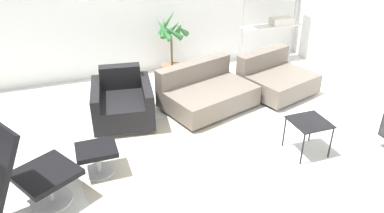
{
  "coord_description": "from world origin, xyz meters",
  "views": [
    {
      "loc": [
        -1.34,
        -3.82,
        2.79
      ],
      "look_at": [
        0.04,
        0.09,
        0.55
      ],
      "focal_mm": 35.0,
      "sensor_mm": 36.0,
      "label": 1
    }
  ],
  "objects_px": {
    "couch_low": "(206,93)",
    "couch_second": "(276,79)",
    "lounge_chair": "(7,164)",
    "potted_plant": "(172,51)",
    "ottoman": "(97,154)",
    "side_table": "(309,124)",
    "armchair_red": "(123,104)",
    "shelf_unit": "(277,10)"
  },
  "relations": [
    {
      "from": "couch_low",
      "to": "couch_second",
      "type": "bearing_deg",
      "value": 166.68
    },
    {
      "from": "lounge_chair",
      "to": "potted_plant",
      "type": "height_order",
      "value": "potted_plant"
    },
    {
      "from": "ottoman",
      "to": "side_table",
      "type": "height_order",
      "value": "side_table"
    },
    {
      "from": "couch_second",
      "to": "side_table",
      "type": "relative_size",
      "value": 2.9
    },
    {
      "from": "side_table",
      "to": "couch_second",
      "type": "bearing_deg",
      "value": 72.3
    },
    {
      "from": "armchair_red",
      "to": "potted_plant",
      "type": "height_order",
      "value": "potted_plant"
    },
    {
      "from": "lounge_chair",
      "to": "couch_second",
      "type": "height_order",
      "value": "lounge_chair"
    },
    {
      "from": "side_table",
      "to": "shelf_unit",
      "type": "xyz_separation_m",
      "value": [
        1.22,
        2.95,
        0.62
      ]
    },
    {
      "from": "lounge_chair",
      "to": "couch_second",
      "type": "xyz_separation_m",
      "value": [
        3.9,
        1.7,
        -0.45
      ]
    },
    {
      "from": "lounge_chair",
      "to": "potted_plant",
      "type": "distance_m",
      "value": 3.76
    },
    {
      "from": "lounge_chair",
      "to": "shelf_unit",
      "type": "xyz_separation_m",
      "value": [
        4.59,
        2.99,
        0.34
      ]
    },
    {
      "from": "lounge_chair",
      "to": "shelf_unit",
      "type": "distance_m",
      "value": 5.49
    },
    {
      "from": "couch_low",
      "to": "side_table",
      "type": "distance_m",
      "value": 1.74
    },
    {
      "from": "couch_low",
      "to": "armchair_red",
      "type": "bearing_deg",
      "value": -17.9
    },
    {
      "from": "armchair_red",
      "to": "side_table",
      "type": "relative_size",
      "value": 2.27
    },
    {
      "from": "shelf_unit",
      "to": "ottoman",
      "type": "bearing_deg",
      "value": -146.41
    },
    {
      "from": "lounge_chair",
      "to": "ottoman",
      "type": "xyz_separation_m",
      "value": [
        0.83,
        0.49,
        -0.43
      ]
    },
    {
      "from": "couch_low",
      "to": "side_table",
      "type": "xyz_separation_m",
      "value": [
        0.76,
        -1.55,
        0.17
      ]
    },
    {
      "from": "couch_second",
      "to": "shelf_unit",
      "type": "distance_m",
      "value": 1.66
    },
    {
      "from": "armchair_red",
      "to": "ottoman",
      "type": "bearing_deg",
      "value": 73.48
    },
    {
      "from": "lounge_chair",
      "to": "shelf_unit",
      "type": "relative_size",
      "value": 0.66
    },
    {
      "from": "potted_plant",
      "to": "ottoman",
      "type": "bearing_deg",
      "value": -124.54
    },
    {
      "from": "lounge_chair",
      "to": "couch_low",
      "type": "xyz_separation_m",
      "value": [
        2.62,
        1.6,
        -0.45
      ]
    },
    {
      "from": "side_table",
      "to": "armchair_red",
      "type": "bearing_deg",
      "value": 142.61
    },
    {
      "from": "couch_second",
      "to": "potted_plant",
      "type": "xyz_separation_m",
      "value": [
        -1.45,
        1.15,
        0.28
      ]
    },
    {
      "from": "armchair_red",
      "to": "couch_second",
      "type": "relative_size",
      "value": 0.78
    },
    {
      "from": "couch_low",
      "to": "shelf_unit",
      "type": "xyz_separation_m",
      "value": [
        1.97,
        1.39,
        0.79
      ]
    },
    {
      "from": "armchair_red",
      "to": "couch_second",
      "type": "height_order",
      "value": "armchair_red"
    },
    {
      "from": "couch_second",
      "to": "shelf_unit",
      "type": "bearing_deg",
      "value": -135.72
    },
    {
      "from": "side_table",
      "to": "potted_plant",
      "type": "bearing_deg",
      "value": 108.3
    },
    {
      "from": "lounge_chair",
      "to": "couch_low",
      "type": "bearing_deg",
      "value": 90.72
    },
    {
      "from": "ottoman",
      "to": "couch_low",
      "type": "height_order",
      "value": "couch_low"
    },
    {
      "from": "couch_second",
      "to": "potted_plant",
      "type": "distance_m",
      "value": 1.87
    },
    {
      "from": "armchair_red",
      "to": "couch_second",
      "type": "bearing_deg",
      "value": -170.15
    },
    {
      "from": "lounge_chair",
      "to": "ottoman",
      "type": "height_order",
      "value": "lounge_chair"
    },
    {
      "from": "armchair_red",
      "to": "side_table",
      "type": "distance_m",
      "value": 2.57
    },
    {
      "from": "couch_low",
      "to": "potted_plant",
      "type": "distance_m",
      "value": 1.29
    },
    {
      "from": "ottoman",
      "to": "armchair_red",
      "type": "xyz_separation_m",
      "value": [
        0.5,
        1.11,
        0.02
      ]
    },
    {
      "from": "lounge_chair",
      "to": "armchair_red",
      "type": "height_order",
      "value": "lounge_chair"
    },
    {
      "from": "lounge_chair",
      "to": "couch_low",
      "type": "relative_size",
      "value": 0.76
    },
    {
      "from": "couch_low",
      "to": "couch_second",
      "type": "height_order",
      "value": "same"
    },
    {
      "from": "side_table",
      "to": "shelf_unit",
      "type": "distance_m",
      "value": 3.25
    }
  ]
}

